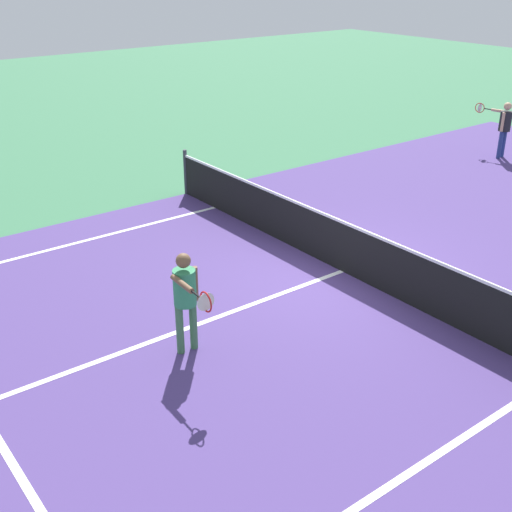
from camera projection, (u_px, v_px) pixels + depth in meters
The scene contains 6 objects.
ground_plane at pixel (342, 271), 11.82m from camera, with size 60.00×60.00×0.00m, color #38724C.
court_surface_inbounds at pixel (342, 271), 11.82m from camera, with size 10.62×24.40×0.00m, color #4C387A.
line_center_service at pixel (192, 327), 10.06m from camera, with size 0.10×6.40×0.01m, color white.
net at pixel (344, 246), 11.62m from camera, with size 10.70×0.09×1.07m.
player_near at pixel (186, 293), 9.05m from camera, with size 1.16×0.54×1.53m.
player_far at pixel (504, 124), 18.05m from camera, with size 1.18×0.42×1.54m.
Camera 1 is at (7.50, -7.68, 5.21)m, focal length 46.00 mm.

